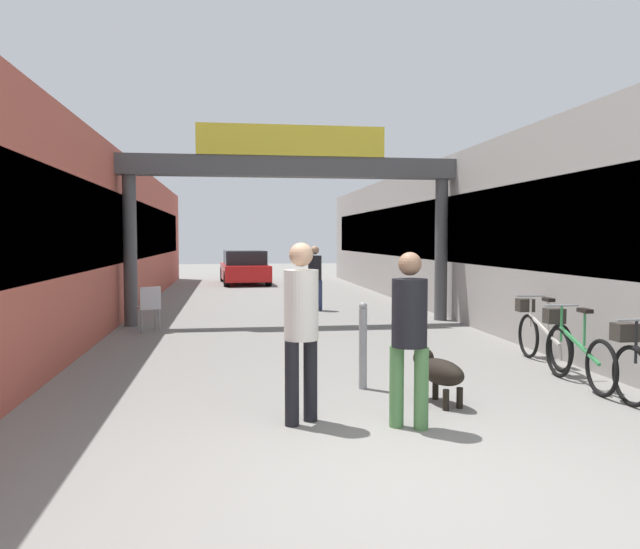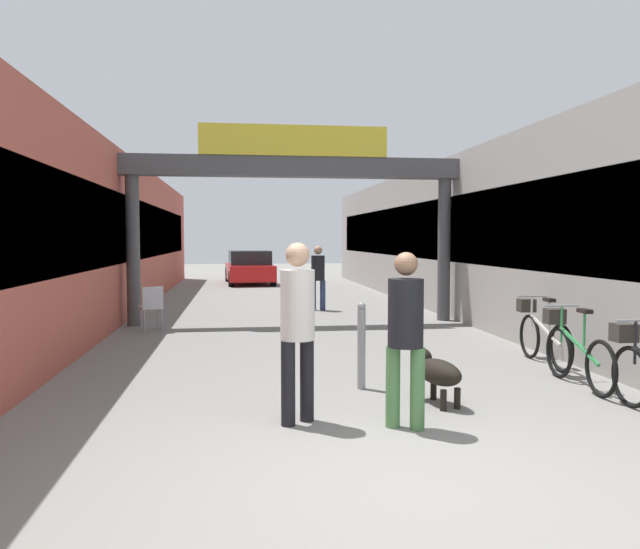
% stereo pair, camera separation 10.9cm
% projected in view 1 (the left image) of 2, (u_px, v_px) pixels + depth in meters
% --- Properties ---
extents(ground_plane, '(80.00, 80.00, 0.00)m').
position_uv_depth(ground_plane, '(399.00, 473.00, 4.85)').
color(ground_plane, gray).
extents(storefront_left, '(3.00, 26.00, 3.70)m').
position_uv_depth(storefront_left, '(70.00, 237.00, 14.89)').
color(storefront_left, '#B25142').
rests_on(storefront_left, ground_plane).
extents(storefront_right, '(3.00, 26.00, 3.70)m').
position_uv_depth(storefront_right, '(476.00, 237.00, 16.33)').
color(storefront_right, '#9E9993').
rests_on(storefront_right, ground_plane).
extents(arcade_sign_gateway, '(7.40, 0.47, 4.19)m').
position_uv_depth(arcade_sign_gateway, '(291.00, 183.00, 13.26)').
color(arcade_sign_gateway, '#4C4C4F').
rests_on(arcade_sign_gateway, ground_plane).
extents(pedestrian_with_dog, '(0.46, 0.46, 1.70)m').
position_uv_depth(pedestrian_with_dog, '(409.00, 328.00, 5.95)').
color(pedestrian_with_dog, '#4C7F47').
rests_on(pedestrian_with_dog, ground_plane).
extents(pedestrian_companion, '(0.47, 0.47, 1.79)m').
position_uv_depth(pedestrian_companion, '(301.00, 320.00, 6.11)').
color(pedestrian_companion, black).
rests_on(pedestrian_companion, ground_plane).
extents(pedestrian_carrying_crate, '(0.39, 0.38, 1.63)m').
position_uv_depth(pedestrian_carrying_crate, '(315.00, 274.00, 15.74)').
color(pedestrian_carrying_crate, navy).
rests_on(pedestrian_carrying_crate, ground_plane).
extents(dog_on_leash, '(0.52, 0.83, 0.58)m').
position_uv_depth(dog_on_leash, '(437.00, 371.00, 6.88)').
color(dog_on_leash, black).
rests_on(dog_on_leash, ground_plane).
extents(bicycle_green_second, '(0.46, 1.69, 0.98)m').
position_uv_depth(bicycle_green_second, '(574.00, 350.00, 7.78)').
color(bicycle_green_second, black).
rests_on(bicycle_green_second, ground_plane).
extents(bicycle_silver_third, '(0.46, 1.69, 0.98)m').
position_uv_depth(bicycle_silver_third, '(540.00, 333.00, 9.12)').
color(bicycle_silver_third, black).
rests_on(bicycle_silver_third, ground_plane).
extents(bollard_post_metal, '(0.10, 0.10, 1.06)m').
position_uv_depth(bollard_post_metal, '(363.00, 345.00, 7.55)').
color(bollard_post_metal, gray).
rests_on(bollard_post_metal, ground_plane).
extents(cafe_chair_aluminium_nearer, '(0.51, 0.51, 0.89)m').
position_uv_depth(cafe_chair_aluminium_nearer, '(149.00, 304.00, 12.10)').
color(cafe_chair_aluminium_nearer, gray).
rests_on(cafe_chair_aluminium_nearer, ground_plane).
extents(parked_car_red, '(1.99, 4.10, 1.33)m').
position_uv_depth(parked_car_red, '(245.00, 268.00, 24.97)').
color(parked_car_red, red).
rests_on(parked_car_red, ground_plane).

